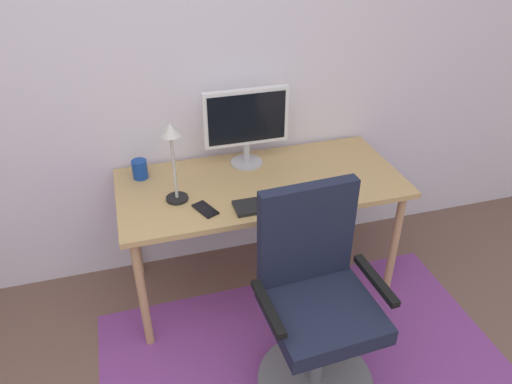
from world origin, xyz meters
name	(u,v)px	position (x,y,z in m)	size (l,w,h in m)	color
wall_back	(135,56)	(0.00, 2.20, 1.30)	(6.00, 0.10, 2.60)	silver
area_rug	(307,368)	(0.59, 1.11, 0.00)	(1.99, 1.29, 0.01)	#7D3B85
desk	(261,191)	(0.55, 1.78, 0.64)	(1.50, 0.69, 0.71)	tan
monitor	(246,121)	(0.52, 1.99, 0.97)	(0.46, 0.18, 0.44)	#B2B2B7
keyboard	(277,202)	(0.56, 1.55, 0.72)	(0.43, 0.13, 0.02)	black
computer_mouse	(333,187)	(0.87, 1.60, 0.73)	(0.06, 0.10, 0.03)	black
coffee_cup	(140,169)	(-0.06, 2.00, 0.76)	(0.08, 0.08, 0.10)	#143D95
cell_phone	(205,209)	(0.21, 1.60, 0.71)	(0.07, 0.14, 0.01)	black
desk_lamp	(172,148)	(0.09, 1.73, 1.00)	(0.11, 0.11, 0.41)	black
office_chair	(315,317)	(0.58, 1.06, 0.41)	(0.55, 0.55, 1.02)	slate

